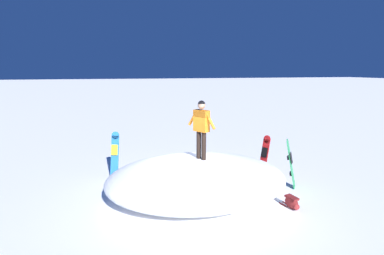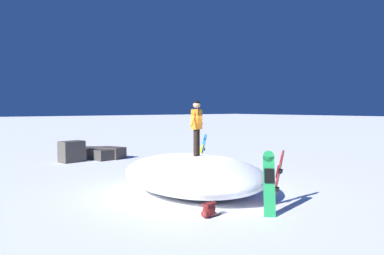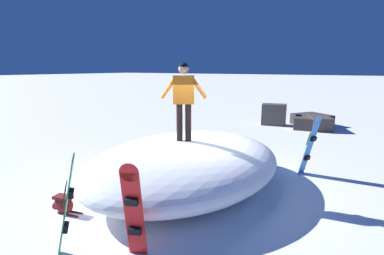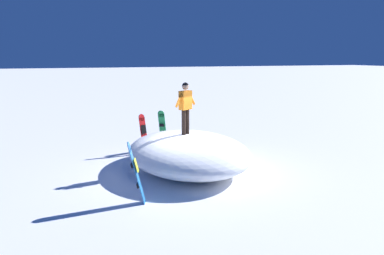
{
  "view_description": "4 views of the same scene",
  "coord_description": "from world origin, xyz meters",
  "px_view_note": "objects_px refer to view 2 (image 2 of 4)",
  "views": [
    {
      "loc": [
        8.18,
        -1.84,
        3.85
      ],
      "look_at": [
        0.53,
        0.16,
        2.22
      ],
      "focal_mm": 26.27,
      "sensor_mm": 36.0,
      "label": 1
    },
    {
      "loc": [
        7.73,
        9.65,
        2.73
      ],
      "look_at": [
        0.35,
        0.19,
        2.1
      ],
      "focal_mm": 34.48,
      "sensor_mm": 36.0,
      "label": 2
    },
    {
      "loc": [
        -3.34,
        6.04,
        2.87
      ],
      "look_at": [
        0.26,
        0.34,
        1.51
      ],
      "focal_mm": 27.8,
      "sensor_mm": 36.0,
      "label": 3
    },
    {
      "loc": [
        -4.0,
        -11.69,
        3.85
      ],
      "look_at": [
        0.63,
        0.48,
        1.43
      ],
      "focal_mm": 36.07,
      "sensor_mm": 36.0,
      "label": 4
    }
  ],
  "objects_px": {
    "snowboarder_standing": "(197,122)",
    "snowboard_primary_upright": "(278,177)",
    "snowboard_tertiary_upright": "(269,182)",
    "backpack_near": "(209,210)",
    "snowboard_secondary_upright": "(202,153)"
  },
  "relations": [
    {
      "from": "snowboard_primary_upright",
      "to": "snowboard_secondary_upright",
      "type": "height_order",
      "value": "snowboard_secondary_upright"
    },
    {
      "from": "snowboarder_standing",
      "to": "snowboard_primary_upright",
      "type": "height_order",
      "value": "snowboarder_standing"
    },
    {
      "from": "snowboarder_standing",
      "to": "snowboard_primary_upright",
      "type": "bearing_deg",
      "value": 107.94
    },
    {
      "from": "snowboard_primary_upright",
      "to": "snowboard_secondary_upright",
      "type": "xyz_separation_m",
      "value": [
        -1.47,
        -5.16,
        0.05
      ]
    },
    {
      "from": "snowboarder_standing",
      "to": "snowboard_tertiary_upright",
      "type": "relative_size",
      "value": 1.08
    },
    {
      "from": "snowboarder_standing",
      "to": "snowboard_tertiary_upright",
      "type": "height_order",
      "value": "snowboarder_standing"
    },
    {
      "from": "snowboarder_standing",
      "to": "snowboard_tertiary_upright",
      "type": "distance_m",
      "value": 3.37
    },
    {
      "from": "snowboarder_standing",
      "to": "backpack_near",
      "type": "distance_m",
      "value": 3.39
    },
    {
      "from": "snowboard_primary_upright",
      "to": "snowboard_tertiary_upright",
      "type": "xyz_separation_m",
      "value": [
        0.92,
        0.45,
        0.04
      ]
    },
    {
      "from": "snowboard_tertiary_upright",
      "to": "backpack_near",
      "type": "xyz_separation_m",
      "value": [
        1.34,
        -0.8,
        -0.67
      ]
    },
    {
      "from": "snowboard_primary_upright",
      "to": "snowboard_secondary_upright",
      "type": "relative_size",
      "value": 0.95
    },
    {
      "from": "snowboard_primary_upright",
      "to": "backpack_near",
      "type": "bearing_deg",
      "value": -8.77
    },
    {
      "from": "snowboard_secondary_upright",
      "to": "snowboard_tertiary_upright",
      "type": "bearing_deg",
      "value": 66.9
    },
    {
      "from": "snowboard_secondary_upright",
      "to": "snowboard_tertiary_upright",
      "type": "relative_size",
      "value": 1.01
    },
    {
      "from": "snowboarder_standing",
      "to": "snowboard_primary_upright",
      "type": "xyz_separation_m",
      "value": [
        -0.84,
        2.6,
        -1.46
      ]
    }
  ]
}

